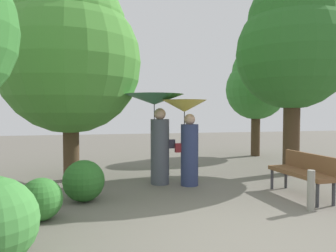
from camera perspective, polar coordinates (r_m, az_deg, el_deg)
The scene contains 10 objects.
ground_plane at distance 4.51m, azimuth 11.62°, elevation -18.88°, with size 40.00×40.00×0.00m, color #6B665B.
person_left at distance 7.20m, azimuth -2.05°, elevation 1.15°, with size 1.34×1.34×2.04m.
person_right at distance 7.07m, azimuth 3.38°, elevation -0.31°, with size 0.99×0.99×1.91m.
park_bench at distance 6.76m, azimuth 23.16°, elevation -7.30°, with size 0.55×1.52×0.83m.
tree_near_left at distance 8.05m, azimuth -17.17°, elevation 12.54°, with size 3.36×3.36×4.91m.
tree_near_right at distance 9.19m, azimuth 21.48°, elevation 13.69°, with size 2.94×2.94×5.21m.
tree_mid_right at distance 12.36m, azimuth 15.50°, elevation 7.28°, with size 2.24×2.24×4.04m.
bush_path_left at distance 5.29m, azimuth -21.81°, elevation -12.08°, with size 0.64×0.64×0.64m, color #387F33.
bush_path_right at distance 6.11m, azimuth -14.86°, elevation -9.47°, with size 0.76×0.76×0.76m, color #2D6B28.
path_marker_post at distance 5.88m, azimuth 24.24°, elevation -10.48°, with size 0.12×0.12×0.68m, color gray.
Camera 1 is at (-1.78, -3.80, 1.64)m, focal length 34.01 mm.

